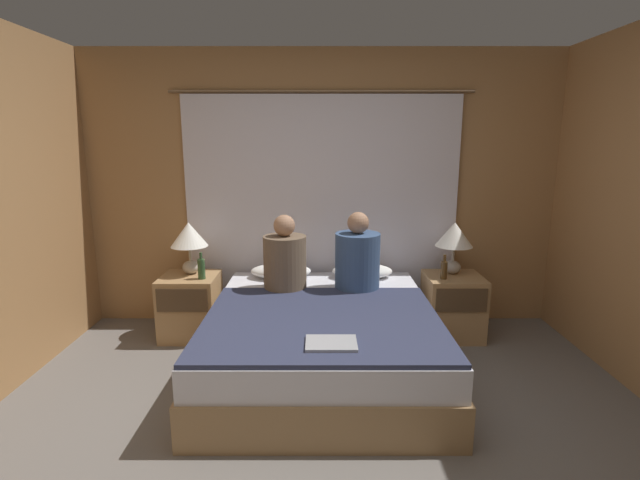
{
  "coord_description": "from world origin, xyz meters",
  "views": [
    {
      "loc": [
        -0.01,
        -2.18,
        1.7
      ],
      "look_at": [
        0.0,
        1.32,
        0.95
      ],
      "focal_mm": 26.0,
      "sensor_mm": 36.0,
      "label": 1
    }
  ],
  "objects_px": {
    "nightstand_left": "(189,306)",
    "lamp_right": "(452,238)",
    "laptop_on_bed": "(329,343)",
    "person_left_in_bed": "(283,260)",
    "nightstand_right": "(451,306)",
    "lamp_left": "(187,238)",
    "person_right_in_bed": "(356,259)",
    "pillow_right": "(360,271)",
    "bed": "(320,340)",
    "pillow_left": "(279,271)",
    "beer_bottle_on_left_stand": "(199,269)",
    "beer_bottle_on_right_stand": "(442,269)"
  },
  "relations": [
    {
      "from": "person_left_in_bed",
      "to": "laptop_on_bed",
      "type": "bearing_deg",
      "value": -72.42
    },
    {
      "from": "lamp_right",
      "to": "beer_bottle_on_right_stand",
      "type": "bearing_deg",
      "value": -126.22
    },
    {
      "from": "pillow_left",
      "to": "person_left_in_bed",
      "type": "relative_size",
      "value": 0.86
    },
    {
      "from": "nightstand_right",
      "to": "pillow_right",
      "type": "distance_m",
      "value": 0.85
    },
    {
      "from": "bed",
      "to": "person_right_in_bed",
      "type": "xyz_separation_m",
      "value": [
        0.29,
        0.43,
        0.51
      ]
    },
    {
      "from": "nightstand_left",
      "to": "person_right_in_bed",
      "type": "relative_size",
      "value": 0.85
    },
    {
      "from": "nightstand_left",
      "to": "lamp_right",
      "type": "bearing_deg",
      "value": 1.99
    },
    {
      "from": "person_left_in_bed",
      "to": "nightstand_left",
      "type": "bearing_deg",
      "value": 165.57
    },
    {
      "from": "lamp_right",
      "to": "person_left_in_bed",
      "type": "bearing_deg",
      "value": -168.34
    },
    {
      "from": "nightstand_left",
      "to": "laptop_on_bed",
      "type": "height_order",
      "value": "nightstand_left"
    },
    {
      "from": "person_left_in_bed",
      "to": "nightstand_right",
      "type": "bearing_deg",
      "value": 8.6
    },
    {
      "from": "nightstand_left",
      "to": "nightstand_right",
      "type": "xyz_separation_m",
      "value": [
        2.31,
        0.0,
        0.0
      ]
    },
    {
      "from": "pillow_right",
      "to": "laptop_on_bed",
      "type": "xyz_separation_m",
      "value": [
        -0.31,
        -1.46,
        -0.02
      ]
    },
    {
      "from": "bed",
      "to": "pillow_left",
      "type": "bearing_deg",
      "value": 115.05
    },
    {
      "from": "nightstand_right",
      "to": "pillow_left",
      "type": "relative_size",
      "value": 1.03
    },
    {
      "from": "lamp_right",
      "to": "laptop_on_bed",
      "type": "height_order",
      "value": "lamp_right"
    },
    {
      "from": "lamp_right",
      "to": "person_right_in_bed",
      "type": "xyz_separation_m",
      "value": [
        -0.86,
        -0.3,
        -0.11
      ]
    },
    {
      "from": "pillow_right",
      "to": "person_left_in_bed",
      "type": "height_order",
      "value": "person_left_in_bed"
    },
    {
      "from": "lamp_left",
      "to": "beer_bottle_on_left_stand",
      "type": "relative_size",
      "value": 1.99
    },
    {
      "from": "pillow_left",
      "to": "beer_bottle_on_left_stand",
      "type": "bearing_deg",
      "value": -162.05
    },
    {
      "from": "lamp_right",
      "to": "pillow_left",
      "type": "height_order",
      "value": "lamp_right"
    },
    {
      "from": "pillow_right",
      "to": "pillow_left",
      "type": "bearing_deg",
      "value": 180.0
    },
    {
      "from": "person_left_in_bed",
      "to": "bed",
      "type": "bearing_deg",
      "value": -54.92
    },
    {
      "from": "pillow_left",
      "to": "beer_bottle_on_right_stand",
      "type": "bearing_deg",
      "value": -8.61
    },
    {
      "from": "bed",
      "to": "beer_bottle_on_right_stand",
      "type": "distance_m",
      "value": 1.24
    },
    {
      "from": "lamp_left",
      "to": "beer_bottle_on_left_stand",
      "type": "height_order",
      "value": "lamp_left"
    },
    {
      "from": "person_right_in_bed",
      "to": "laptop_on_bed",
      "type": "height_order",
      "value": "person_right_in_bed"
    },
    {
      "from": "nightstand_right",
      "to": "laptop_on_bed",
      "type": "xyz_separation_m",
      "value": [
        -1.1,
        -1.33,
        0.26
      ]
    },
    {
      "from": "bed",
      "to": "laptop_on_bed",
      "type": "height_order",
      "value": "laptop_on_bed"
    },
    {
      "from": "person_left_in_bed",
      "to": "person_right_in_bed",
      "type": "height_order",
      "value": "person_right_in_bed"
    },
    {
      "from": "lamp_right",
      "to": "person_left_in_bed",
      "type": "xyz_separation_m",
      "value": [
        -1.45,
        -0.3,
        -0.12
      ]
    },
    {
      "from": "lamp_right",
      "to": "beer_bottle_on_right_stand",
      "type": "distance_m",
      "value": 0.31
    },
    {
      "from": "pillow_left",
      "to": "laptop_on_bed",
      "type": "distance_m",
      "value": 1.52
    },
    {
      "from": "pillow_left",
      "to": "beer_bottle_on_right_stand",
      "type": "relative_size",
      "value": 2.55
    },
    {
      "from": "bed",
      "to": "lamp_right",
      "type": "bearing_deg",
      "value": 32.2
    },
    {
      "from": "bed",
      "to": "pillow_left",
      "type": "distance_m",
      "value": 0.91
    },
    {
      "from": "nightstand_right",
      "to": "lamp_right",
      "type": "bearing_deg",
      "value": 90.0
    },
    {
      "from": "person_left_in_bed",
      "to": "beer_bottle_on_right_stand",
      "type": "height_order",
      "value": "person_left_in_bed"
    },
    {
      "from": "lamp_right",
      "to": "person_right_in_bed",
      "type": "relative_size",
      "value": 0.71
    },
    {
      "from": "person_right_in_bed",
      "to": "nightstand_left",
      "type": "bearing_deg",
      "value": 171.34
    },
    {
      "from": "bed",
      "to": "lamp_left",
      "type": "xyz_separation_m",
      "value": [
        -1.15,
        0.73,
        0.63
      ]
    },
    {
      "from": "lamp_right",
      "to": "pillow_right",
      "type": "relative_size",
      "value": 0.85
    },
    {
      "from": "nightstand_right",
      "to": "lamp_left",
      "type": "xyz_separation_m",
      "value": [
        -2.31,
        0.08,
        0.6
      ]
    },
    {
      "from": "beer_bottle_on_left_stand",
      "to": "laptop_on_bed",
      "type": "relative_size",
      "value": 0.77
    },
    {
      "from": "bed",
      "to": "beer_bottle_on_right_stand",
      "type": "relative_size",
      "value": 9.17
    },
    {
      "from": "person_right_in_bed",
      "to": "person_left_in_bed",
      "type": "bearing_deg",
      "value": 180.0
    },
    {
      "from": "nightstand_right",
      "to": "person_right_in_bed",
      "type": "height_order",
      "value": "person_right_in_bed"
    },
    {
      "from": "nightstand_right",
      "to": "pillow_right",
      "type": "relative_size",
      "value": 1.03
    },
    {
      "from": "nightstand_left",
      "to": "lamp_left",
      "type": "xyz_separation_m",
      "value": [
        0.0,
        0.08,
        0.6
      ]
    },
    {
      "from": "nightstand_right",
      "to": "person_right_in_bed",
      "type": "distance_m",
      "value": 1.01
    }
  ]
}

